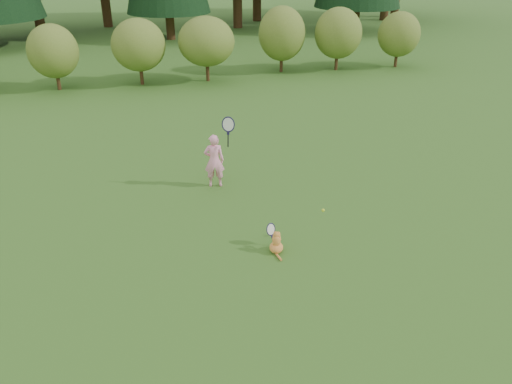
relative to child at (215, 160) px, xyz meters
name	(u,v)px	position (x,y,z in m)	size (l,w,h in m)	color
ground	(257,245)	(0.25, -2.72, -0.66)	(100.00, 100.00, 0.00)	#315718
shrub_row	(169,46)	(0.25, 10.28, 0.74)	(28.00, 3.00, 2.80)	#536720
child	(215,160)	(0.00, 0.00, 0.00)	(0.73, 0.47, 1.90)	pink
cat	(276,241)	(0.52, -3.02, -0.44)	(0.41, 0.62, 0.58)	#C36C25
tennis_ball	(323,210)	(1.49, -2.85, -0.04)	(0.06, 0.06, 0.06)	#9CC917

